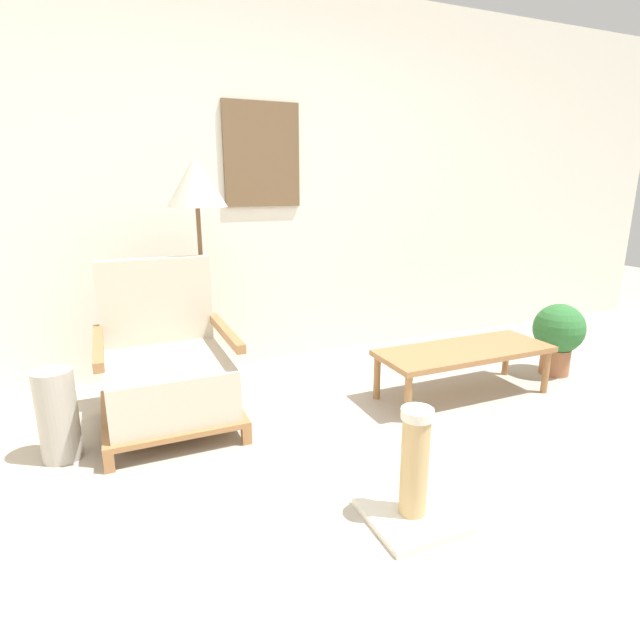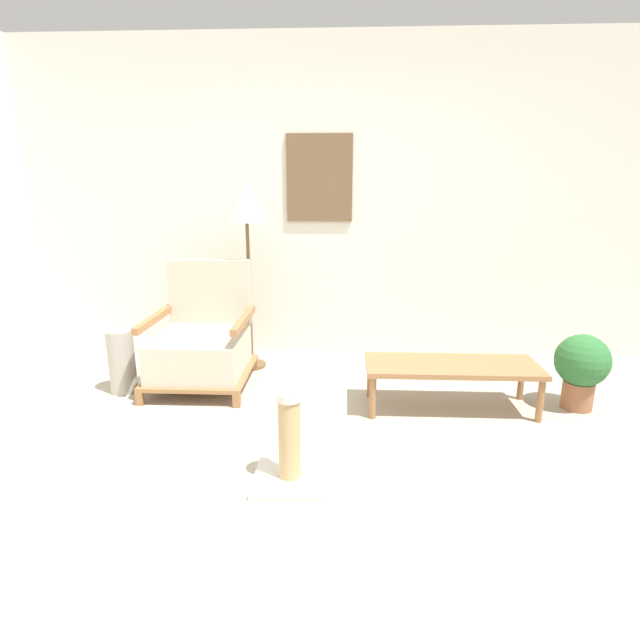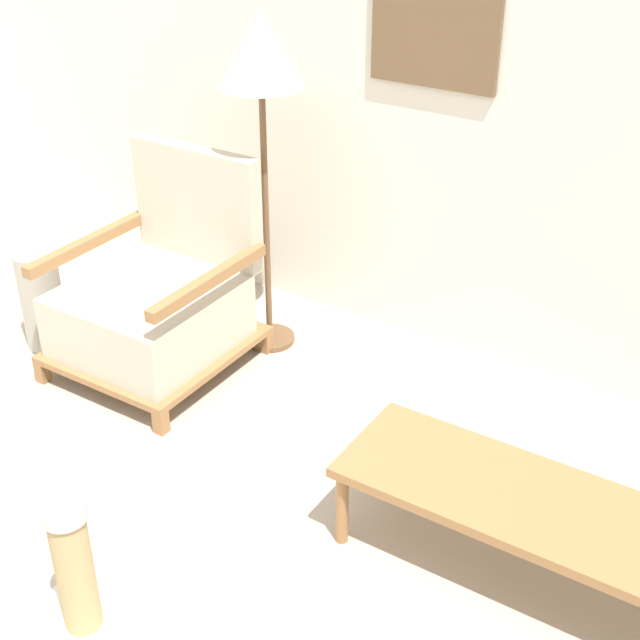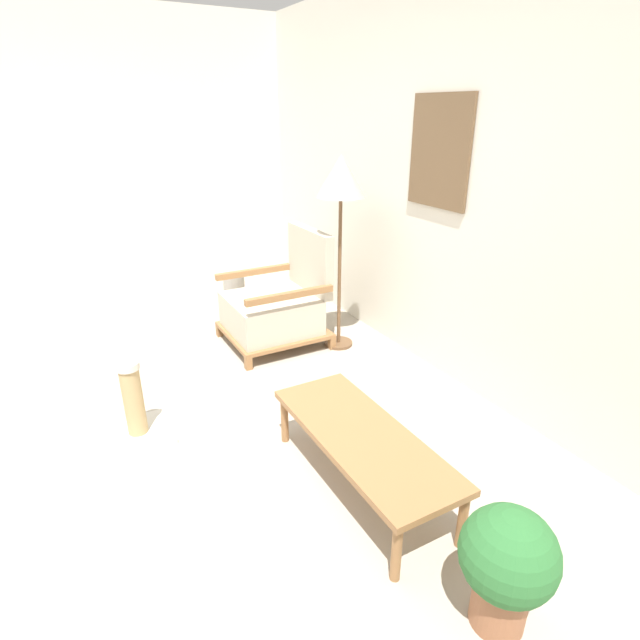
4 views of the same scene
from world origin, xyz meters
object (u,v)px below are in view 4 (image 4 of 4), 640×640
armchair (277,306)px  floor_lamp (341,184)px  coffee_table (362,439)px  potted_plant (507,562)px  scratching_post (135,412)px  vase (235,298)px

armchair → floor_lamp: size_ratio=0.61×
floor_lamp → coffee_table: bearing=-26.8°
floor_lamp → potted_plant: bearing=-16.7°
armchair → potted_plant: armchair is taller
armchair → scratching_post: size_ratio=1.86×
coffee_table → potted_plant: size_ratio=2.21×
floor_lamp → coffee_table: 1.97m
floor_lamp → vase: bearing=-145.8°
coffee_table → scratching_post: 1.37m
armchair → scratching_post: 1.53m
coffee_table → scratching_post: (-1.00, -0.93, -0.12)m
vase → floor_lamp: bearing=34.2°
potted_plant → scratching_post: size_ratio=1.06×
floor_lamp → potted_plant: size_ratio=2.89×
armchair → coffee_table: (1.81, -0.35, -0.03)m
armchair → coffee_table: 1.84m
armchair → potted_plant: bearing=-6.5°
potted_plant → armchair: bearing=173.5°
coffee_table → scratching_post: bearing=-137.1°
scratching_post → vase: bearing=140.8°
floor_lamp → potted_plant: floor_lamp is taller
armchair → potted_plant: size_ratio=1.77×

